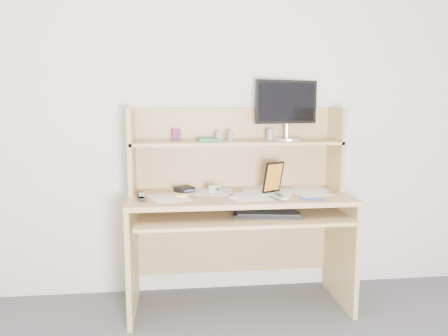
{
  "coord_description": "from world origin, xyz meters",
  "views": [
    {
      "loc": [
        -0.42,
        -1.23,
        1.3
      ],
      "look_at": [
        -0.11,
        1.43,
        0.93
      ],
      "focal_mm": 35.0,
      "sensor_mm": 36.0,
      "label": 1
    }
  ],
  "objects": [
    {
      "name": "game_case",
      "position": [
        0.22,
        1.49,
        0.86
      ],
      "size": [
        0.13,
        0.08,
        0.2
      ],
      "primitive_type": "cube",
      "rotation": [
        0.0,
        0.0,
        0.52
      ],
      "color": "black",
      "rests_on": "paper_clutter"
    },
    {
      "name": "card_box",
      "position": [
        -0.4,
        1.68,
        1.12
      ],
      "size": [
        0.06,
        0.03,
        0.08
      ],
      "primitive_type": "cube",
      "rotation": [
        0.0,
        0.0,
        0.32
      ],
      "color": "maroon",
      "rests_on": "desk"
    },
    {
      "name": "sticky_note_pad",
      "position": [
        -0.37,
        1.48,
        0.75
      ],
      "size": [
        0.08,
        0.08,
        0.01
      ],
      "primitive_type": "cube",
      "rotation": [
        0.0,
        0.0,
        0.15
      ],
      "color": "yellow",
      "rests_on": "desk"
    },
    {
      "name": "keyboard",
      "position": [
        0.14,
        1.29,
        0.66
      ],
      "size": [
        0.42,
        0.21,
        0.03
      ],
      "rotation": [
        0.0,
        0.0,
        -0.18
      ],
      "color": "black",
      "rests_on": "desk"
    },
    {
      "name": "digital_camera",
      "position": [
        -0.16,
        1.52,
        0.78
      ],
      "size": [
        0.09,
        0.05,
        0.05
      ],
      "primitive_type": "cube",
      "rotation": [
        0.0,
        0.0,
        0.19
      ],
      "color": "#ADAEB0",
      "rests_on": "paper_clutter"
    },
    {
      "name": "stapler",
      "position": [
        -0.62,
        1.39,
        0.78
      ],
      "size": [
        0.06,
        0.15,
        0.04
      ],
      "primitive_type": "cube",
      "rotation": [
        0.0,
        0.0,
        0.16
      ],
      "color": "black",
      "rests_on": "paper_clutter"
    },
    {
      "name": "back_wall",
      "position": [
        0.0,
        1.8,
        1.25
      ],
      "size": [
        3.6,
        0.04,
        2.5
      ],
      "primitive_type": "cube",
      "color": "silver",
      "rests_on": "floor"
    },
    {
      "name": "chip_stack_a",
      "position": [
        -0.12,
        1.65,
        1.11
      ],
      "size": [
        0.06,
        0.06,
        0.06
      ],
      "primitive_type": "cylinder",
      "rotation": [
        0.0,
        0.0,
        0.32
      ],
      "color": "black",
      "rests_on": "desk"
    },
    {
      "name": "monitor",
      "position": [
        0.36,
        1.7,
        1.3
      ],
      "size": [
        0.46,
        0.23,
        0.4
      ],
      "rotation": [
        0.0,
        0.0,
        0.29
      ],
      "color": "silver",
      "rests_on": "desk"
    },
    {
      "name": "chip_stack_d",
      "position": [
        0.23,
        1.64,
        1.12
      ],
      "size": [
        0.05,
        0.05,
        0.08
      ],
      "primitive_type": "cylinder",
      "rotation": [
        0.0,
        0.0,
        0.05
      ],
      "color": "white",
      "rests_on": "desk"
    },
    {
      "name": "chip_stack_c",
      "position": [
        -0.1,
        1.65,
        1.11
      ],
      "size": [
        0.05,
        0.05,
        0.05
      ],
      "primitive_type": "cylinder",
      "rotation": [
        0.0,
        0.0,
        0.42
      ],
      "color": "black",
      "rests_on": "desk"
    },
    {
      "name": "wallet",
      "position": [
        -0.35,
        1.6,
        0.77
      ],
      "size": [
        0.14,
        0.14,
        0.03
      ],
      "primitive_type": "cube",
      "rotation": [
        0.0,
        0.0,
        0.59
      ],
      "color": "black",
      "rests_on": "paper_clutter"
    },
    {
      "name": "chip_stack_b",
      "position": [
        -0.04,
        1.62,
        1.12
      ],
      "size": [
        0.05,
        0.05,
        0.07
      ],
      "primitive_type": "cylinder",
      "rotation": [
        0.0,
        0.0,
        -0.2
      ],
      "color": "white",
      "rests_on": "desk"
    },
    {
      "name": "blue_pen",
      "position": [
        0.4,
        1.23,
        0.76
      ],
      "size": [
        0.15,
        0.08,
        0.01
      ],
      "primitive_type": "cylinder",
      "rotation": [
        1.57,
        0.0,
        1.11
      ],
      "color": "#1835B4",
      "rests_on": "paper_clutter"
    },
    {
      "name": "desk",
      "position": [
        0.0,
        1.56,
        0.69
      ],
      "size": [
        1.4,
        0.7,
        1.3
      ],
      "color": "tan",
      "rests_on": "floor"
    },
    {
      "name": "tv_remote",
      "position": [
        0.22,
        1.32,
        0.76
      ],
      "size": [
        0.08,
        0.17,
        0.02
      ],
      "primitive_type": "cube",
      "rotation": [
        0.0,
        0.0,
        0.24
      ],
      "color": "#A2A29D",
      "rests_on": "paper_clutter"
    },
    {
      "name": "flip_phone",
      "position": [
        -0.07,
        1.37,
        0.77
      ],
      "size": [
        0.06,
        0.09,
        0.02
      ],
      "primitive_type": "cube",
      "rotation": [
        0.0,
        0.0,
        0.2
      ],
      "color": "silver",
      "rests_on": "paper_clutter"
    },
    {
      "name": "paper_clutter",
      "position": [
        0.0,
        1.48,
        0.75
      ],
      "size": [
        1.32,
        0.54,
        0.01
      ],
      "primitive_type": "cube",
      "color": "white",
      "rests_on": "desk"
    },
    {
      "name": "shelf_book",
      "position": [
        -0.19,
        1.66,
        1.09
      ],
      "size": [
        0.14,
        0.2,
        0.02
      ],
      "primitive_type": "cube",
      "rotation": [
        0.0,
        0.0,
        0.04
      ],
      "color": "#30793D",
      "rests_on": "desk"
    }
  ]
}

